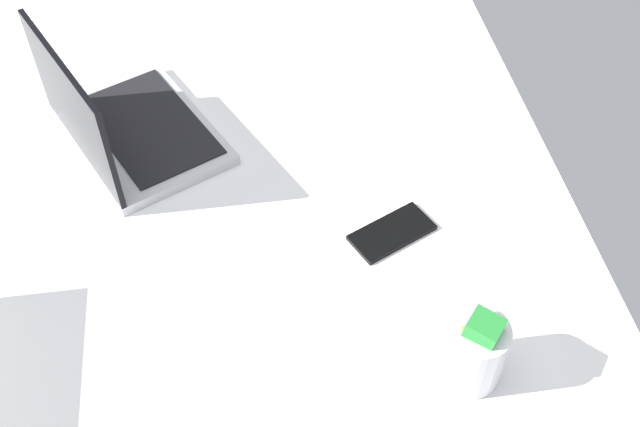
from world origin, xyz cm
name	(u,v)px	position (x,y,z in cm)	size (l,w,h in cm)	color
bed_mattress	(174,276)	(0.00, 0.00, 9.00)	(180.00, 140.00, 18.00)	white
laptop	(124,126)	(25.37, 6.74, 22.41)	(39.74, 35.13, 23.00)	#B7BABC
snack_cup	(474,351)	(-30.74, -42.62, 23.92)	(9.00, 9.00, 13.60)	silver
cell_phone	(392,232)	(-3.46, -37.22, 18.40)	(6.80, 14.00, 0.80)	black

